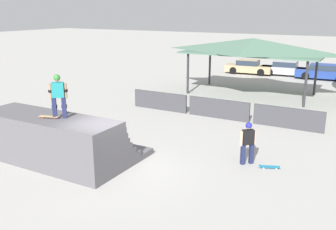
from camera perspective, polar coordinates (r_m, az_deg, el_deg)
name	(u,v)px	position (r m, az deg, el deg)	size (l,w,h in m)	color
ground_plane	(112,171)	(13.91, -8.50, -8.48)	(160.00, 160.00, 0.00)	#A3A09B
quarter_pipe_ramp	(56,140)	(15.09, -16.66, -3.72)	(5.83, 3.65, 1.85)	#565459
skater_on_deck	(58,93)	(13.99, -16.39, 3.19)	(0.63, 0.55, 1.62)	#1E2347
skateboard_on_deck	(50,117)	(14.31, -17.55, -0.23)	(0.79, 0.44, 0.09)	red
bystander_walking	(248,140)	(14.38, 12.09, -3.70)	(0.54, 0.51, 1.65)	#1E2347
skateboard_on_ground	(269,167)	(14.49, 15.11, -7.61)	(0.77, 0.48, 0.09)	silver
barrier_fence	(219,109)	(20.32, 7.71, 0.95)	(10.77, 0.12, 1.05)	#3D3D42
pavilion_shelter	(253,46)	(26.17, 12.82, 10.20)	(9.18, 4.52, 3.83)	#2D2D33
parked_car_tan	(249,67)	(35.22, 12.19, 7.15)	(4.22, 1.97, 1.27)	tan
parked_car_silver	(286,69)	(35.08, 17.56, 6.74)	(4.40, 1.87, 1.27)	#A8AAAF
parked_car_blue	(324,72)	(34.18, 22.67, 6.04)	(4.65, 2.02, 1.27)	navy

